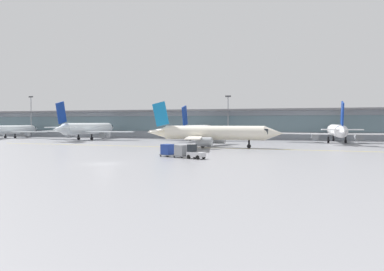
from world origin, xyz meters
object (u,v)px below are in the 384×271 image
(gate_airplane_1, at_px, (88,129))
(baggage_tug, at_px, (195,153))
(gate_airplane_2, at_px, (198,130))
(taxiing_regional_jet, at_px, (212,133))
(apron_light_mast_1, at_px, (228,115))
(gate_airplane_3, at_px, (336,131))
(gate_airplane_0, at_px, (13,130))
(cargo_dolly_lead, at_px, (181,151))
(apron_light_mast_0, at_px, (31,115))
(cargo_dolly_trailing, at_px, (167,150))

(gate_airplane_1, relative_size, baggage_tug, 11.45)
(gate_airplane_1, distance_m, gate_airplane_2, 34.20)
(taxiing_regional_jet, relative_size, apron_light_mast_1, 2.19)
(gate_airplane_3, xyz_separation_m, taxiing_regional_jet, (-26.97, -27.25, -0.08))
(gate_airplane_0, height_order, taxiing_regional_jet, taxiing_regional_jet)
(gate_airplane_3, height_order, taxiing_regional_jet, gate_airplane_3)
(gate_airplane_1, height_order, cargo_dolly_lead, gate_airplane_1)
(gate_airplane_1, height_order, baggage_tug, gate_airplane_1)
(baggage_tug, bearing_deg, gate_airplane_1, 157.47)
(gate_airplane_0, bearing_deg, taxiing_regional_jet, -113.56)
(gate_airplane_2, bearing_deg, gate_airplane_3, -90.90)
(gate_airplane_2, bearing_deg, apron_light_mast_0, 83.03)
(gate_airplane_0, relative_size, gate_airplane_2, 0.95)
(taxiing_regional_jet, relative_size, baggage_tug, 10.35)
(gate_airplane_3, bearing_deg, apron_light_mast_1, 66.94)
(gate_airplane_1, height_order, gate_airplane_2, gate_airplane_1)
(gate_airplane_3, distance_m, baggage_tug, 57.65)
(taxiing_regional_jet, height_order, cargo_dolly_trailing, taxiing_regional_jet)
(baggage_tug, xyz_separation_m, cargo_dolly_lead, (-2.46, 1.01, 0.16))
(apron_light_mast_0, bearing_deg, cargo_dolly_lead, -38.21)
(taxiing_regional_jet, xyz_separation_m, apron_light_mast_0, (-79.31, 39.00, 5.24))
(gate_airplane_0, height_order, gate_airplane_1, gate_airplane_1)
(baggage_tug, bearing_deg, gate_airplane_0, 169.24)
(gate_airplane_0, height_order, gate_airplane_3, gate_airplane_3)
(taxiing_regional_jet, xyz_separation_m, apron_light_mast_1, (-4.54, 39.61, 4.60))
(apron_light_mast_0, bearing_deg, gate_airplane_3, -6.31)
(cargo_dolly_lead, xyz_separation_m, apron_light_mast_1, (-5.82, 64.07, 6.57))
(cargo_dolly_lead, bearing_deg, taxiing_regional_jet, 115.36)
(taxiing_regional_jet, bearing_deg, gate_airplane_3, 47.68)
(taxiing_regional_jet, height_order, apron_light_mast_1, apron_light_mast_1)
(cargo_dolly_trailing, bearing_deg, gate_airplane_3, 83.10)
(gate_airplane_2, xyz_separation_m, apron_light_mast_1, (6.85, 10.75, 4.66))
(taxiing_regional_jet, bearing_deg, gate_airplane_0, 162.90)
(gate_airplane_3, bearing_deg, cargo_dolly_trailing, 149.11)
(gate_airplane_3, xyz_separation_m, cargo_dolly_trailing, (-28.35, -50.61, -2.04))
(gate_airplane_0, xyz_separation_m, apron_light_mast_0, (-2.09, 11.66, 5.46))
(baggage_tug, bearing_deg, gate_airplane_3, 88.58)
(cargo_dolly_trailing, bearing_deg, gate_airplane_0, 168.59)
(gate_airplane_0, xyz_separation_m, cargo_dolly_lead, (78.51, -51.79, -1.75))
(baggage_tug, height_order, cargo_dolly_trailing, baggage_tug)
(gate_airplane_1, bearing_deg, gate_airplane_3, -87.38)
(cargo_dolly_lead, bearing_deg, baggage_tug, -0.00)
(gate_airplane_2, xyz_separation_m, gate_airplane_3, (38.35, -1.62, 0.13))
(cargo_dolly_trailing, bearing_deg, cargo_dolly_lead, 0.00)
(taxiing_regional_jet, bearing_deg, gate_airplane_1, 155.18)
(gate_airplane_0, relative_size, cargo_dolly_trailing, 11.07)
(gate_airplane_3, relative_size, apron_light_mast_0, 2.06)
(gate_airplane_1, distance_m, apron_light_mast_0, 38.01)
(baggage_tug, bearing_deg, cargo_dolly_trailing, 180.00)
(apron_light_mast_1, bearing_deg, cargo_dolly_lead, -84.81)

